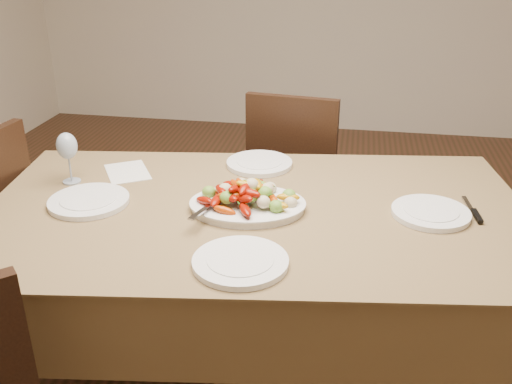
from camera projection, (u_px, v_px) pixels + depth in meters
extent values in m
plane|color=#3E2312|center=(265.00, 348.00, 2.42)|extent=(6.00, 6.00, 0.00)
cube|color=brown|center=(256.00, 301.00, 2.08)|extent=(1.96, 1.28, 0.76)
ellipsoid|color=white|center=(248.00, 207.00, 1.91)|extent=(0.41, 0.33, 0.02)
cylinder|color=white|center=(89.00, 201.00, 1.95)|extent=(0.27, 0.27, 0.02)
cylinder|color=white|center=(431.00, 213.00, 1.87)|extent=(0.25, 0.25, 0.02)
cylinder|color=white|center=(259.00, 164.00, 2.27)|extent=(0.26, 0.26, 0.02)
cylinder|color=white|center=(240.00, 262.00, 1.60)|extent=(0.27, 0.27, 0.02)
cube|color=silver|center=(127.00, 172.00, 2.21)|extent=(0.24, 0.26, 0.00)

